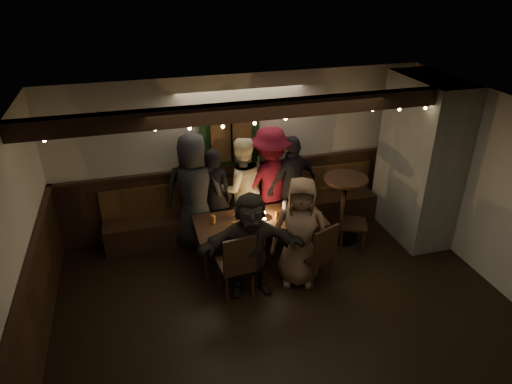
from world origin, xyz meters
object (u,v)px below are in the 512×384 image
object	(u,v)px
person_c	(241,188)
person_f	(251,245)
chair_near_left	(237,262)
chair_near_right	(319,252)
chair_end	(348,218)
person_b	(214,196)
person_d	(270,182)
person_a	(194,192)
dining_table	(260,223)
person_g	(300,232)
person_e	(292,185)
high_top	(344,200)

from	to	relation	value
person_c	person_f	distance (m)	1.50
chair_near_left	chair_near_right	bearing A→B (deg)	-3.35
chair_end	person_b	bearing A→B (deg)	159.21
person_c	person_d	xyz separation A→B (m)	(0.48, -0.03, 0.06)
person_a	person_d	size ratio (longest dim) A/B	1.02
dining_table	chair_end	size ratio (longest dim) A/B	2.07
chair_near_left	chair_end	distance (m)	2.07
person_g	person_a	bearing A→B (deg)	152.69
chair_near_left	person_e	world-z (taller)	person_e
dining_table	person_e	world-z (taller)	person_e
person_a	chair_near_right	bearing A→B (deg)	149.60
dining_table	chair_near_right	world-z (taller)	chair_near_right
person_d	person_g	world-z (taller)	person_d
chair_near_left	person_g	distance (m)	0.94
person_e	person_d	bearing A→B (deg)	-29.88
person_e	person_b	bearing A→B (deg)	-21.49
chair_near_left	chair_near_right	world-z (taller)	chair_near_left
high_top	person_a	size ratio (longest dim) A/B	0.58
chair_near_right	high_top	world-z (taller)	high_top
person_b	person_c	size ratio (longest dim) A/B	0.94
person_c	chair_end	bearing A→B (deg)	149.27
chair_end	person_c	world-z (taller)	person_c
chair_near_left	person_g	size ratio (longest dim) A/B	0.61
chair_end	high_top	xyz separation A→B (m)	(0.04, 0.27, 0.17)
person_d	person_e	bearing A→B (deg)	162.75
person_d	person_e	xyz separation A→B (m)	(0.36, -0.05, -0.08)
person_b	person_d	distance (m)	0.95
chair_near_left	person_c	xyz separation A→B (m)	(0.44, 1.52, 0.30)
high_top	person_c	world-z (taller)	person_c
person_b	person_f	bearing A→B (deg)	121.11
chair_end	person_d	distance (m)	1.36
person_a	person_d	world-z (taller)	person_a
chair_near_left	person_a	world-z (taller)	person_a
person_c	person_f	world-z (taller)	person_c
person_b	person_g	bearing A→B (deg)	146.64
person_e	chair_end	bearing A→B (deg)	111.13
person_c	person_g	xyz separation A→B (m)	(0.46, -1.43, -0.05)
person_b	person_g	size ratio (longest dim) A/B	1.00
person_f	person_g	size ratio (longest dim) A/B	0.94
dining_table	person_f	size ratio (longest dim) A/B	1.26
chair_near_left	person_c	distance (m)	1.61
chair_near_right	person_d	distance (m)	1.62
person_a	person_b	xyz separation A→B (m)	(0.30, 0.01, -0.13)
chair_near_left	chair_near_right	distance (m)	1.14
person_c	chair_near_right	bearing A→B (deg)	111.79
high_top	person_d	world-z (taller)	person_d
high_top	chair_end	bearing A→B (deg)	-98.29
person_a	person_g	distance (m)	1.83
chair_near_left	person_c	world-z (taller)	person_c
person_a	person_g	world-z (taller)	person_a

